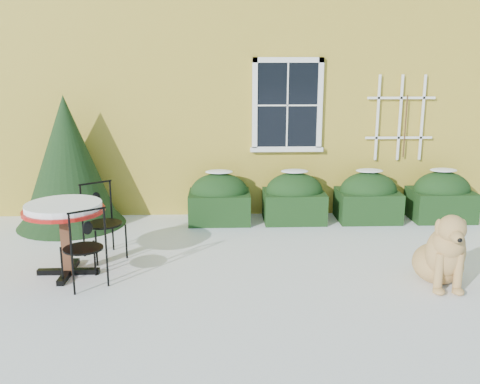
{
  "coord_description": "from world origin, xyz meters",
  "views": [
    {
      "loc": [
        -0.28,
        -6.41,
        2.7
      ],
      "look_at": [
        0.0,
        1.0,
        0.9
      ],
      "focal_mm": 40.0,
      "sensor_mm": 36.0,
      "label": 1
    }
  ],
  "objects_px": {
    "bistro_table": "(64,215)",
    "dog": "(443,255)",
    "patio_chair_far": "(102,221)",
    "evergreen_shrub": "(69,174)",
    "patio_chair_near": "(84,247)"
  },
  "relations": [
    {
      "from": "evergreen_shrub",
      "to": "bistro_table",
      "type": "xyz_separation_m",
      "value": [
        0.54,
        -2.23,
        -0.08
      ]
    },
    {
      "from": "evergreen_shrub",
      "to": "dog",
      "type": "distance_m",
      "value": 5.97
    },
    {
      "from": "evergreen_shrub",
      "to": "patio_chair_far",
      "type": "bearing_deg",
      "value": -61.09
    },
    {
      "from": "evergreen_shrub",
      "to": "patio_chair_far",
      "type": "height_order",
      "value": "evergreen_shrub"
    },
    {
      "from": "patio_chair_near",
      "to": "dog",
      "type": "height_order",
      "value": "patio_chair_near"
    },
    {
      "from": "patio_chair_near",
      "to": "patio_chair_far",
      "type": "bearing_deg",
      "value": -123.71
    },
    {
      "from": "bistro_table",
      "to": "patio_chair_far",
      "type": "height_order",
      "value": "patio_chair_far"
    },
    {
      "from": "bistro_table",
      "to": "patio_chair_near",
      "type": "bearing_deg",
      "value": -49.88
    },
    {
      "from": "patio_chair_far",
      "to": "patio_chair_near",
      "type": "bearing_deg",
      "value": -125.64
    },
    {
      "from": "dog",
      "to": "patio_chair_near",
      "type": "bearing_deg",
      "value": -177.71
    },
    {
      "from": "patio_chair_near",
      "to": "patio_chair_far",
      "type": "distance_m",
      "value": 1.04
    },
    {
      "from": "patio_chair_near",
      "to": "dog",
      "type": "distance_m",
      "value": 4.41
    },
    {
      "from": "dog",
      "to": "patio_chair_far",
      "type": "bearing_deg",
      "value": 169.13
    },
    {
      "from": "bistro_table",
      "to": "patio_chair_near",
      "type": "xyz_separation_m",
      "value": [
        0.33,
        -0.39,
        -0.29
      ]
    },
    {
      "from": "bistro_table",
      "to": "dog",
      "type": "xyz_separation_m",
      "value": [
        4.73,
        -0.53,
        -0.4
      ]
    }
  ]
}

